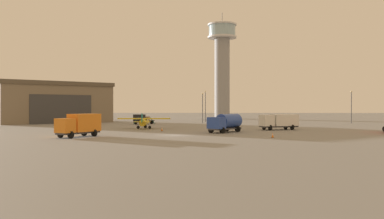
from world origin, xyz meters
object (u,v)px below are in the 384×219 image
(truck_box_orange, at_px, (80,124))
(traffic_cone_near_right, at_px, (273,135))
(traffic_cone_near_left, at_px, (87,128))
(truck_flatbed_black, at_px, (142,119))
(truck_box_white, at_px, (279,121))
(truck_fuel_tanker_blue, at_px, (226,122))
(light_post_east, at_px, (205,103))
(control_tower, at_px, (222,62))
(light_post_north, at_px, (202,105))
(airplane_yellow, at_px, (144,122))
(light_post_centre, at_px, (351,104))
(traffic_cone_mid_apron, at_px, (162,129))

(truck_box_orange, relative_size, traffic_cone_near_right, 10.16)
(traffic_cone_near_left, relative_size, traffic_cone_near_right, 0.90)
(truck_box_orange, height_order, traffic_cone_near_right, truck_box_orange)
(truck_box_orange, bearing_deg, truck_flatbed_black, -154.58)
(truck_box_orange, xyz_separation_m, truck_box_white, (31.17, 17.67, -0.13))
(truck_box_orange, xyz_separation_m, truck_fuel_tanker_blue, (21.01, 10.44, -0.09))
(truck_flatbed_black, height_order, light_post_east, light_post_east)
(control_tower, height_order, truck_fuel_tanker_blue, control_tower)
(light_post_east, relative_size, light_post_north, 1.11)
(truck_box_orange, bearing_deg, truck_box_white, 148.96)
(truck_box_orange, distance_m, truck_fuel_tanker_blue, 23.46)
(truck_box_orange, bearing_deg, light_post_east, -168.44)
(truck_box_orange, bearing_deg, traffic_cone_near_right, 118.24)
(airplane_yellow, bearing_deg, traffic_cone_near_right, -137.38)
(light_post_centre, relative_size, traffic_cone_mid_apron, 11.90)
(truck_flatbed_black, height_order, light_post_centre, light_post_centre)
(light_post_east, xyz_separation_m, traffic_cone_near_left, (-22.14, -37.98, -4.85))
(truck_fuel_tanker_blue, bearing_deg, traffic_cone_near_left, -69.49)
(control_tower, bearing_deg, airplane_yellow, -105.91)
(truck_box_orange, distance_m, truck_box_white, 35.83)
(airplane_yellow, bearing_deg, light_post_north, -24.80)
(traffic_cone_near_left, bearing_deg, control_tower, 66.76)
(airplane_yellow, bearing_deg, truck_fuel_tanker_blue, -125.68)
(light_post_east, distance_m, traffic_cone_near_left, 44.23)
(airplane_yellow, distance_m, traffic_cone_near_right, 29.48)
(truck_box_orange, relative_size, light_post_east, 0.79)
(truck_box_orange, xyz_separation_m, traffic_cone_mid_apron, (10.16, 13.52, -1.43))
(truck_flatbed_black, bearing_deg, control_tower, 177.60)
(light_post_north, distance_m, traffic_cone_near_left, 36.48)
(light_post_north, xyz_separation_m, traffic_cone_near_left, (-21.34, -29.26, -4.39))
(truck_flatbed_black, xyz_separation_m, light_post_east, (15.24, 16.44, 3.98))
(light_post_east, xyz_separation_m, light_post_centre, (36.51, -10.47, -0.21))
(airplane_yellow, height_order, traffic_cone_mid_apron, airplane_yellow)
(truck_box_orange, bearing_deg, traffic_cone_near_left, -137.54)
(truck_fuel_tanker_blue, height_order, truck_box_white, truck_fuel_tanker_blue)
(light_post_east, xyz_separation_m, light_post_north, (-0.80, -8.73, -0.46))
(truck_flatbed_black, relative_size, traffic_cone_mid_apron, 9.25)
(control_tower, bearing_deg, traffic_cone_mid_apron, -101.21)
(light_post_centre, bearing_deg, light_post_north, 177.32)
(airplane_yellow, bearing_deg, traffic_cone_near_left, 101.50)
(truck_fuel_tanker_blue, xyz_separation_m, light_post_east, (-3.02, 45.42, 3.46))
(control_tower, distance_m, truck_box_white, 68.71)
(airplane_yellow, relative_size, truck_box_orange, 1.47)
(light_post_north, bearing_deg, truck_flatbed_black, -151.89)
(traffic_cone_near_right, bearing_deg, light_post_north, 101.38)
(airplane_yellow, distance_m, truck_box_orange, 21.24)
(traffic_cone_mid_apron, bearing_deg, truck_box_orange, -126.93)
(airplane_yellow, bearing_deg, truck_flatbed_black, 7.59)
(control_tower, bearing_deg, light_post_east, -102.33)
(light_post_north, height_order, traffic_cone_near_right, light_post_north)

